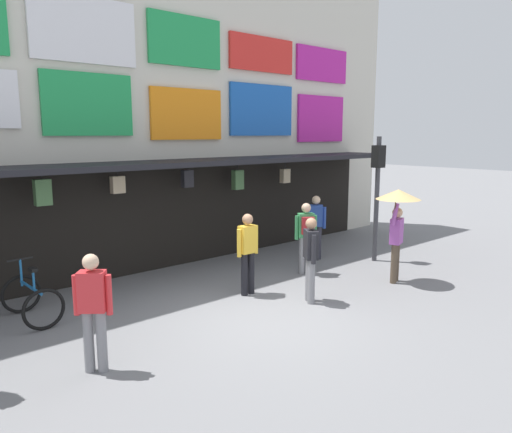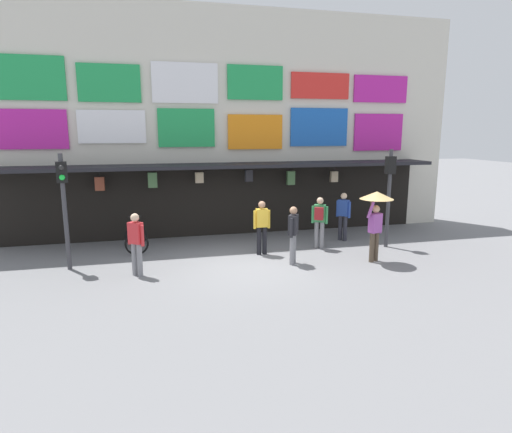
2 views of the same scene
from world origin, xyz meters
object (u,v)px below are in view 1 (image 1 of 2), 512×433
at_px(pedestrian_in_black, 316,224).
at_px(pedestrian_with_umbrella, 398,209).
at_px(bicycle_parked, 32,299).
at_px(pedestrian_in_red, 306,233).
at_px(pedestrian_in_blue, 248,249).
at_px(traffic_light_far, 377,179).
at_px(pedestrian_in_white, 93,306).
at_px(pedestrian_in_purple, 311,255).

height_order(pedestrian_in_black, pedestrian_with_umbrella, pedestrian_with_umbrella).
height_order(bicycle_parked, pedestrian_in_black, pedestrian_in_black).
bearing_deg(pedestrian_in_red, pedestrian_in_blue, -173.01).
bearing_deg(traffic_light_far, pedestrian_in_white, -172.71).
xyz_separation_m(traffic_light_far, pedestrian_with_umbrella, (-1.23, -1.41, -0.50)).
relative_size(pedestrian_in_purple, pedestrian_with_umbrella, 0.81).
height_order(traffic_light_far, pedestrian_in_blue, traffic_light_far).
bearing_deg(pedestrian_in_red, pedestrian_in_white, -166.53).
height_order(pedestrian_in_red, pedestrian_in_black, same).
distance_m(traffic_light_far, pedestrian_in_purple, 3.94).
distance_m(traffic_light_far, pedestrian_in_white, 8.10).
bearing_deg(pedestrian_in_white, pedestrian_in_purple, -0.43).
distance_m(pedestrian_in_purple, pedestrian_with_umbrella, 2.51).
distance_m(pedestrian_in_purple, pedestrian_in_black, 3.37).
height_order(pedestrian_in_white, pedestrian_in_blue, same).
height_order(bicycle_parked, pedestrian_in_purple, pedestrian_in_purple).
bearing_deg(traffic_light_far, pedestrian_in_purple, -163.82).
height_order(pedestrian_in_purple, pedestrian_in_black, same).
distance_m(pedestrian_in_blue, pedestrian_with_umbrella, 3.43).
distance_m(bicycle_parked, pedestrian_in_red, 5.93).
distance_m(pedestrian_in_blue, pedestrian_in_red, 2.01).
relative_size(traffic_light_far, pedestrian_in_white, 1.90).
bearing_deg(pedestrian_in_red, bicycle_parked, 168.62).
height_order(traffic_light_far, pedestrian_in_purple, traffic_light_far).
xyz_separation_m(pedestrian_in_purple, pedestrian_with_umbrella, (2.38, -0.36, 0.69)).
distance_m(pedestrian_in_blue, pedestrian_in_purple, 1.31).
bearing_deg(pedestrian_in_purple, pedestrian_with_umbrella, -8.62).
height_order(pedestrian_in_white, pedestrian_in_purple, same).
bearing_deg(pedestrian_in_white, pedestrian_in_black, 17.22).
bearing_deg(pedestrian_in_white, pedestrian_with_umbrella, -3.35).
bearing_deg(pedestrian_in_purple, bicycle_parked, 149.80).
xyz_separation_m(traffic_light_far, bicycle_parked, (-8.01, 1.52, -1.75)).
distance_m(traffic_light_far, pedestrian_in_red, 2.54).
relative_size(bicycle_parked, pedestrian_in_purple, 0.71).
bearing_deg(pedestrian_with_umbrella, bicycle_parked, 156.68).
height_order(bicycle_parked, pedestrian_in_white, pedestrian_in_white).
bearing_deg(pedestrian_in_white, bicycle_parked, 91.62).
relative_size(bicycle_parked, pedestrian_in_red, 0.71).
height_order(bicycle_parked, pedestrian_in_red, pedestrian_in_red).
xyz_separation_m(traffic_light_far, pedestrian_in_red, (-2.23, 0.35, -1.16)).
height_order(pedestrian_in_blue, pedestrian_with_umbrella, pedestrian_with_umbrella).
xyz_separation_m(pedestrian_in_blue, pedestrian_in_purple, (0.62, -1.16, 0.00)).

